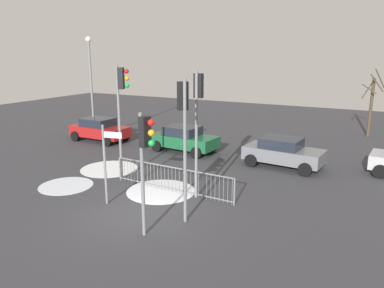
{
  "coord_description": "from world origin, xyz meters",
  "views": [
    {
      "loc": [
        7.43,
        -9.95,
        5.57
      ],
      "look_at": [
        0.12,
        3.84,
        1.7
      ],
      "focal_mm": 34.76,
      "sensor_mm": 36.0,
      "label": 1
    }
  ],
  "objects_px": {
    "direction_sign_post": "(106,160)",
    "car_grey_near": "(283,152)",
    "traffic_light_rear_right": "(198,106)",
    "street_lamp": "(91,77)",
    "car_green_far": "(184,138)",
    "car_red_trailing": "(100,129)",
    "bare_tree_left": "(371,104)",
    "traffic_light_foreground_left": "(145,148)",
    "traffic_light_rear_left": "(121,98)",
    "traffic_light_mid_left": "(183,119)"
  },
  "relations": [
    {
      "from": "direction_sign_post",
      "to": "traffic_light_mid_left",
      "type": "bearing_deg",
      "value": -9.26
    },
    {
      "from": "traffic_light_foreground_left",
      "to": "traffic_light_rear_left",
      "type": "xyz_separation_m",
      "value": [
        -3.98,
        3.97,
        0.84
      ]
    },
    {
      "from": "direction_sign_post",
      "to": "car_green_far",
      "type": "xyz_separation_m",
      "value": [
        -1.18,
        7.98,
        -0.93
      ]
    },
    {
      "from": "direction_sign_post",
      "to": "bare_tree_left",
      "type": "distance_m",
      "value": 18.99
    },
    {
      "from": "car_grey_near",
      "to": "bare_tree_left",
      "type": "height_order",
      "value": "bare_tree_left"
    },
    {
      "from": "car_green_far",
      "to": "car_grey_near",
      "type": "relative_size",
      "value": 1.0
    },
    {
      "from": "traffic_light_foreground_left",
      "to": "car_grey_near",
      "type": "bearing_deg",
      "value": 177.88
    },
    {
      "from": "car_green_far",
      "to": "bare_tree_left",
      "type": "bearing_deg",
      "value": 50.28
    },
    {
      "from": "car_green_far",
      "to": "car_grey_near",
      "type": "bearing_deg",
      "value": 2.16
    },
    {
      "from": "car_green_far",
      "to": "direction_sign_post",
      "type": "bearing_deg",
      "value": -76.66
    },
    {
      "from": "traffic_light_rear_left",
      "to": "car_grey_near",
      "type": "relative_size",
      "value": 1.28
    },
    {
      "from": "traffic_light_foreground_left",
      "to": "car_grey_near",
      "type": "distance_m",
      "value": 9.54
    },
    {
      "from": "traffic_light_mid_left",
      "to": "traffic_light_rear_right",
      "type": "bearing_deg",
      "value": 53.93
    },
    {
      "from": "car_green_far",
      "to": "bare_tree_left",
      "type": "distance_m",
      "value": 13.08
    },
    {
      "from": "traffic_light_rear_left",
      "to": "direction_sign_post",
      "type": "bearing_deg",
      "value": 2.36
    },
    {
      "from": "traffic_light_mid_left",
      "to": "bare_tree_left",
      "type": "bearing_deg",
      "value": 23.84
    },
    {
      "from": "traffic_light_foreground_left",
      "to": "bare_tree_left",
      "type": "xyz_separation_m",
      "value": [
        5.17,
        18.67,
        -0.65
      ]
    },
    {
      "from": "traffic_light_rear_right",
      "to": "traffic_light_mid_left",
      "type": "xyz_separation_m",
      "value": [
        0.55,
        -2.13,
        -0.09
      ]
    },
    {
      "from": "traffic_light_mid_left",
      "to": "car_grey_near",
      "type": "height_order",
      "value": "traffic_light_mid_left"
    },
    {
      "from": "traffic_light_mid_left",
      "to": "bare_tree_left",
      "type": "xyz_separation_m",
      "value": [
        4.76,
        17.11,
        -1.31
      ]
    },
    {
      "from": "traffic_light_rear_left",
      "to": "traffic_light_mid_left",
      "type": "bearing_deg",
      "value": 38.23
    },
    {
      "from": "direction_sign_post",
      "to": "car_red_trailing",
      "type": "relative_size",
      "value": 0.79
    },
    {
      "from": "traffic_light_foreground_left",
      "to": "car_red_trailing",
      "type": "relative_size",
      "value": 1.01
    },
    {
      "from": "car_green_far",
      "to": "car_red_trailing",
      "type": "bearing_deg",
      "value": -173.07
    },
    {
      "from": "traffic_light_rear_right",
      "to": "car_grey_near",
      "type": "bearing_deg",
      "value": 69.26
    },
    {
      "from": "traffic_light_rear_right",
      "to": "direction_sign_post",
      "type": "bearing_deg",
      "value": -140.62
    },
    {
      "from": "traffic_light_rear_left",
      "to": "car_red_trailing",
      "type": "xyz_separation_m",
      "value": [
        -6.07,
        5.23,
        -2.92
      ]
    },
    {
      "from": "direction_sign_post",
      "to": "car_green_far",
      "type": "height_order",
      "value": "direction_sign_post"
    },
    {
      "from": "car_red_trailing",
      "to": "bare_tree_left",
      "type": "distance_m",
      "value": 17.98
    },
    {
      "from": "traffic_light_foreground_left",
      "to": "traffic_light_rear_right",
      "type": "height_order",
      "value": "traffic_light_rear_right"
    },
    {
      "from": "street_lamp",
      "to": "bare_tree_left",
      "type": "xyz_separation_m",
      "value": [
        16.04,
        9.08,
        -1.82
      ]
    },
    {
      "from": "traffic_light_rear_left",
      "to": "car_red_trailing",
      "type": "distance_m",
      "value": 8.52
    },
    {
      "from": "direction_sign_post",
      "to": "traffic_light_foreground_left",
      "type": "bearing_deg",
      "value": -38.75
    },
    {
      "from": "traffic_light_foreground_left",
      "to": "street_lamp",
      "type": "xyz_separation_m",
      "value": [
        -10.87,
        9.58,
        1.17
      ]
    },
    {
      "from": "traffic_light_foreground_left",
      "to": "traffic_light_rear_right",
      "type": "xyz_separation_m",
      "value": [
        -0.14,
        3.68,
        0.75
      ]
    },
    {
      "from": "traffic_light_rear_left",
      "to": "street_lamp",
      "type": "distance_m",
      "value": 8.89
    },
    {
      "from": "traffic_light_foreground_left",
      "to": "direction_sign_post",
      "type": "relative_size",
      "value": 1.28
    },
    {
      "from": "direction_sign_post",
      "to": "car_red_trailing",
      "type": "bearing_deg",
      "value": 121.61
    },
    {
      "from": "traffic_light_rear_left",
      "to": "car_red_trailing",
      "type": "height_order",
      "value": "traffic_light_rear_left"
    },
    {
      "from": "traffic_light_rear_right",
      "to": "car_red_trailing",
      "type": "distance_m",
      "value": 11.69
    },
    {
      "from": "direction_sign_post",
      "to": "car_grey_near",
      "type": "distance_m",
      "value": 9.02
    },
    {
      "from": "car_grey_near",
      "to": "bare_tree_left",
      "type": "bearing_deg",
      "value": 75.81
    },
    {
      "from": "traffic_light_foreground_left",
      "to": "traffic_light_rear_right",
      "type": "relative_size",
      "value": 0.79
    },
    {
      "from": "traffic_light_rear_right",
      "to": "street_lamp",
      "type": "height_order",
      "value": "street_lamp"
    },
    {
      "from": "traffic_light_rear_right",
      "to": "street_lamp",
      "type": "bearing_deg",
      "value": 150.15
    },
    {
      "from": "car_grey_near",
      "to": "street_lamp",
      "type": "bearing_deg",
      "value": -176.79
    },
    {
      "from": "direction_sign_post",
      "to": "car_grey_near",
      "type": "relative_size",
      "value": 0.77
    },
    {
      "from": "traffic_light_mid_left",
      "to": "car_red_trailing",
      "type": "xyz_separation_m",
      "value": [
        -10.47,
        7.64,
        -2.73
      ]
    },
    {
      "from": "bare_tree_left",
      "to": "car_green_far",
      "type": "bearing_deg",
      "value": -134.64
    },
    {
      "from": "car_grey_near",
      "to": "car_green_far",
      "type": "bearing_deg",
      "value": -177.53
    }
  ]
}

